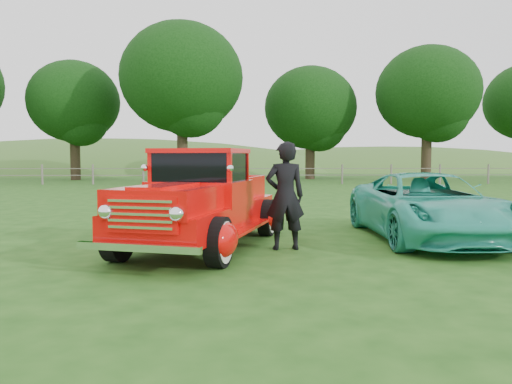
{
  "coord_description": "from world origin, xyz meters",
  "views": [
    {
      "loc": [
        -0.1,
        -8.07,
        1.63
      ],
      "look_at": [
        0.17,
        1.2,
        0.98
      ],
      "focal_mm": 35.0,
      "sensor_mm": 36.0,
      "label": 1
    }
  ],
  "objects_px": {
    "tree_mid_west": "(74,102)",
    "tree_near_west": "(182,78)",
    "tree_mid_east": "(428,92)",
    "teal_sedan": "(427,206)",
    "tree_near_east": "(310,108)",
    "man": "(285,196)",
    "red_pickup": "(202,203)"
  },
  "relations": [
    {
      "from": "tree_near_west",
      "to": "teal_sedan",
      "type": "relative_size",
      "value": 2.19
    },
    {
      "from": "tree_mid_west",
      "to": "teal_sedan",
      "type": "height_order",
      "value": "tree_mid_west"
    },
    {
      "from": "tree_mid_west",
      "to": "tree_near_east",
      "type": "height_order",
      "value": "tree_mid_west"
    },
    {
      "from": "tree_mid_east",
      "to": "man",
      "type": "bearing_deg",
      "value": -115.08
    },
    {
      "from": "tree_near_west",
      "to": "man",
      "type": "bearing_deg",
      "value": -79.15
    },
    {
      "from": "teal_sedan",
      "to": "tree_near_east",
      "type": "bearing_deg",
      "value": 86.98
    },
    {
      "from": "tree_mid_west",
      "to": "tree_mid_east",
      "type": "bearing_deg",
      "value": -2.29
    },
    {
      "from": "tree_mid_west",
      "to": "tree_near_west",
      "type": "bearing_deg",
      "value": -20.56
    },
    {
      "from": "tree_mid_west",
      "to": "tree_near_west",
      "type": "distance_m",
      "value": 8.63
    },
    {
      "from": "teal_sedan",
      "to": "tree_mid_east",
      "type": "bearing_deg",
      "value": 69.57
    },
    {
      "from": "tree_mid_west",
      "to": "red_pickup",
      "type": "height_order",
      "value": "tree_mid_west"
    },
    {
      "from": "tree_near_west",
      "to": "man",
      "type": "xyz_separation_m",
      "value": [
        4.67,
        -24.36,
        -5.85
      ]
    },
    {
      "from": "tree_mid_east",
      "to": "teal_sedan",
      "type": "relative_size",
      "value": 1.99
    },
    {
      "from": "tree_mid_west",
      "to": "teal_sedan",
      "type": "distance_m",
      "value": 31.0
    },
    {
      "from": "tree_near_east",
      "to": "tree_mid_east",
      "type": "height_order",
      "value": "tree_mid_east"
    },
    {
      "from": "teal_sedan",
      "to": "tree_near_west",
      "type": "bearing_deg",
      "value": 107.93
    },
    {
      "from": "tree_mid_east",
      "to": "red_pickup",
      "type": "bearing_deg",
      "value": -117.9
    },
    {
      "from": "tree_mid_west",
      "to": "tree_near_west",
      "type": "height_order",
      "value": "tree_near_west"
    },
    {
      "from": "teal_sedan",
      "to": "man",
      "type": "bearing_deg",
      "value": -161.04
    },
    {
      "from": "tree_near_east",
      "to": "red_pickup",
      "type": "relative_size",
      "value": 1.58
    },
    {
      "from": "red_pickup",
      "to": "man",
      "type": "distance_m",
      "value": 1.51
    },
    {
      "from": "red_pickup",
      "to": "teal_sedan",
      "type": "height_order",
      "value": "red_pickup"
    },
    {
      "from": "red_pickup",
      "to": "man",
      "type": "relative_size",
      "value": 2.78
    },
    {
      "from": "tree_mid_east",
      "to": "red_pickup",
      "type": "height_order",
      "value": "tree_mid_east"
    },
    {
      "from": "tree_mid_west",
      "to": "tree_near_east",
      "type": "bearing_deg",
      "value": 3.37
    },
    {
      "from": "tree_near_east",
      "to": "teal_sedan",
      "type": "bearing_deg",
      "value": -93.0
    },
    {
      "from": "tree_mid_east",
      "to": "red_pickup",
      "type": "distance_m",
      "value": 30.02
    },
    {
      "from": "red_pickup",
      "to": "teal_sedan",
      "type": "xyz_separation_m",
      "value": [
        4.38,
        0.74,
        -0.14
      ]
    },
    {
      "from": "tree_near_west",
      "to": "tree_near_east",
      "type": "height_order",
      "value": "tree_near_west"
    },
    {
      "from": "tree_mid_west",
      "to": "man",
      "type": "distance_m",
      "value": 30.49
    },
    {
      "from": "tree_near_east",
      "to": "man",
      "type": "bearing_deg",
      "value": -98.69
    },
    {
      "from": "tree_mid_east",
      "to": "teal_sedan",
      "type": "bearing_deg",
      "value": -110.4
    }
  ]
}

